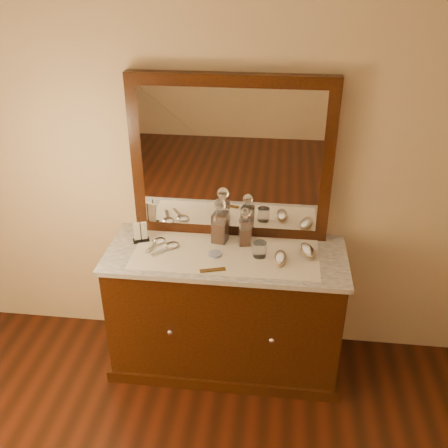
{
  "coord_description": "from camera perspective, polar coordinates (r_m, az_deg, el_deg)",
  "views": [
    {
      "loc": [
        0.29,
        -0.57,
        2.43
      ],
      "look_at": [
        0.0,
        1.85,
        1.1
      ],
      "focal_mm": 40.09,
      "sensor_mm": 36.0,
      "label": 1
    }
  ],
  "objects": [
    {
      "name": "dresser_cabinet",
      "position": [
        3.24,
        0.21,
        -9.9
      ],
      "size": [
        1.4,
        0.55,
        0.82
      ],
      "primitive_type": "cube",
      "color": "black",
      "rests_on": "floor"
    },
    {
      "name": "dresser_plinth",
      "position": [
        3.49,
        0.2,
        -14.66
      ],
      "size": [
        1.46,
        0.59,
        0.08
      ],
      "primitive_type": "cube",
      "color": "black",
      "rests_on": "floor"
    },
    {
      "name": "knob_left",
      "position": [
        3.04,
        -6.17,
        -12.15
      ],
      "size": [
        0.04,
        0.04,
        0.04
      ],
      "primitive_type": "sphere",
      "color": "silver",
      "rests_on": "dresser_cabinet"
    },
    {
      "name": "knob_right",
      "position": [
        2.99,
        5.44,
        -13.05
      ],
      "size": [
        0.04,
        0.04,
        0.04
      ],
      "primitive_type": "sphere",
      "color": "silver",
      "rests_on": "dresser_cabinet"
    },
    {
      "name": "marble_top",
      "position": [
        3.0,
        0.23,
        -3.54
      ],
      "size": [
        1.44,
        0.59,
        0.03
      ],
      "primitive_type": "cube",
      "color": "white",
      "rests_on": "dresser_cabinet"
    },
    {
      "name": "mirror_frame",
      "position": [
        2.98,
        0.79,
        7.38
      ],
      "size": [
        1.2,
        0.08,
        1.0
      ],
      "primitive_type": "cube",
      "color": "black",
      "rests_on": "marble_top"
    },
    {
      "name": "mirror_glass",
      "position": [
        2.95,
        0.72,
        7.15
      ],
      "size": [
        1.06,
        0.01,
        0.86
      ],
      "primitive_type": "cube",
      "color": "white",
      "rests_on": "marble_top"
    },
    {
      "name": "lace_runner",
      "position": [
        2.97,
        0.18,
        -3.46
      ],
      "size": [
        1.1,
        0.45,
        0.0
      ],
      "primitive_type": "cube",
      "color": "silver",
      "rests_on": "marble_top"
    },
    {
      "name": "pin_dish",
      "position": [
        2.96,
        -1.02,
        -3.43
      ],
      "size": [
        0.11,
        0.11,
        0.01
      ],
      "primitive_type": "cylinder",
      "rotation": [
        0.0,
        0.0,
        -0.42
      ],
      "color": "silver",
      "rests_on": "lace_runner"
    },
    {
      "name": "comb",
      "position": [
        2.82,
        -1.3,
        -5.26
      ],
      "size": [
        0.15,
        0.07,
        0.01
      ],
      "primitive_type": "cube",
      "rotation": [
        0.0,
        0.0,
        0.3
      ],
      "color": "brown",
      "rests_on": "lace_runner"
    },
    {
      "name": "napkin_rack",
      "position": [
        3.12,
        -9.5,
        -0.94
      ],
      "size": [
        0.12,
        0.09,
        0.15
      ],
      "color": "black",
      "rests_on": "marble_top"
    },
    {
      "name": "decanter_left",
      "position": [
        3.05,
        -0.46,
        -0.13
      ],
      "size": [
        0.1,
        0.1,
        0.29
      ],
      "color": "maroon",
      "rests_on": "lace_runner"
    },
    {
      "name": "decanter_right",
      "position": [
        3.03,
        2.41,
        -0.73
      ],
      "size": [
        0.09,
        0.09,
        0.25
      ],
      "color": "maroon",
      "rests_on": "lace_runner"
    },
    {
      "name": "brush_near",
      "position": [
        2.91,
        6.43,
        -3.93
      ],
      "size": [
        0.07,
        0.15,
        0.04
      ],
      "color": "tan",
      "rests_on": "lace_runner"
    },
    {
      "name": "brush_far",
      "position": [
        3.0,
        9.53,
        -3.08
      ],
      "size": [
        0.11,
        0.18,
        0.04
      ],
      "color": "tan",
      "rests_on": "lace_runner"
    },
    {
      "name": "hand_mirror_outer",
      "position": [
        3.1,
        -7.62,
        -2.06
      ],
      "size": [
        0.1,
        0.2,
        0.02
      ],
      "color": "silver",
      "rests_on": "lace_runner"
    },
    {
      "name": "hand_mirror_inner",
      "position": [
        3.05,
        -6.26,
        -2.56
      ],
      "size": [
        0.16,
        0.2,
        0.02
      ],
      "color": "silver",
      "rests_on": "lace_runner"
    },
    {
      "name": "tumblers",
      "position": [
        2.94,
        4.08,
        -2.91
      ],
      "size": [
        0.08,
        0.08,
        0.09
      ],
      "color": "white",
      "rests_on": "lace_runner"
    }
  ]
}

